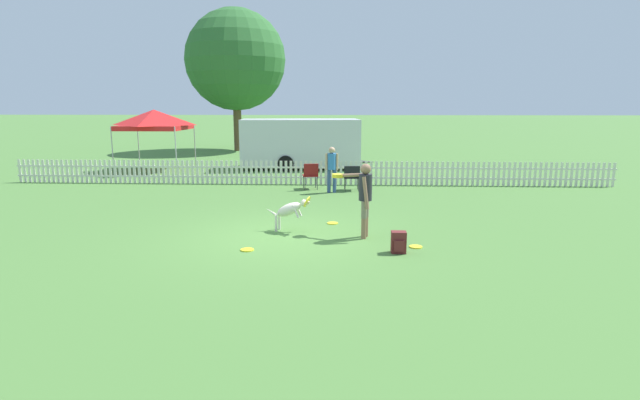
% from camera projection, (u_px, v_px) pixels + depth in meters
% --- Properties ---
extents(ground_plane, '(240.00, 240.00, 0.00)m').
position_uv_depth(ground_plane, '(285.00, 236.00, 10.87)').
color(ground_plane, '#4C7A38').
extents(handler_person, '(0.89, 0.85, 1.61)m').
position_uv_depth(handler_person, '(363.00, 191.00, 10.62)').
color(handler_person, '#8C664C').
rests_on(handler_person, ground_plane).
extents(leaping_dog, '(1.09, 0.48, 0.83)m').
position_uv_depth(leaping_dog, '(290.00, 209.00, 11.21)').
color(leaping_dog, beige).
rests_on(leaping_dog, ground_plane).
extents(frisbee_near_handler, '(0.26, 0.26, 0.02)m').
position_uv_depth(frisbee_near_handler, '(333.00, 223.00, 12.04)').
color(frisbee_near_handler, yellow).
rests_on(frisbee_near_handler, ground_plane).
extents(frisbee_near_dog, '(0.26, 0.26, 0.02)m').
position_uv_depth(frisbee_near_dog, '(416.00, 247.00, 10.05)').
color(frisbee_near_dog, yellow).
rests_on(frisbee_near_dog, ground_plane).
extents(frisbee_midfield, '(0.26, 0.26, 0.02)m').
position_uv_depth(frisbee_midfield, '(247.00, 250.00, 9.84)').
color(frisbee_midfield, yellow).
rests_on(frisbee_midfield, ground_plane).
extents(backpack_on_grass, '(0.29, 0.25, 0.42)m').
position_uv_depth(backpack_on_grass, '(399.00, 242.00, 9.64)').
color(backpack_on_grass, maroon).
rests_on(backpack_on_grass, ground_plane).
extents(picket_fence, '(21.46, 0.04, 0.85)m').
position_uv_depth(picket_fence, '(308.00, 173.00, 17.82)').
color(picket_fence, silver).
rests_on(picket_fence, ground_plane).
extents(folding_chair_blue_left, '(0.54, 0.55, 0.85)m').
position_uv_depth(folding_chair_blue_left, '(352.00, 176.00, 16.51)').
color(folding_chair_blue_left, '#333338').
rests_on(folding_chair_blue_left, ground_plane).
extents(folding_chair_center, '(0.58, 0.60, 0.89)m').
position_uv_depth(folding_chair_center, '(311.00, 174.00, 16.78)').
color(folding_chair_center, '#333338').
rests_on(folding_chair_center, ground_plane).
extents(canopy_tent_main, '(2.66, 2.66, 2.61)m').
position_uv_depth(canopy_tent_main, '(154.00, 120.00, 21.22)').
color(canopy_tent_main, '#B2B2B2').
rests_on(canopy_tent_main, ground_plane).
extents(spectator_standing, '(0.42, 0.27, 1.48)m').
position_uv_depth(spectator_standing, '(332.00, 166.00, 16.09)').
color(spectator_standing, '#334C7A').
rests_on(spectator_standing, ground_plane).
extents(equipment_trailer, '(6.06, 2.83, 2.18)m').
position_uv_depth(equipment_trailer, '(300.00, 142.00, 22.25)').
color(equipment_trailer, silver).
rests_on(equipment_trailer, ground_plane).
extents(tree_left_grove, '(6.00, 6.00, 8.43)m').
position_uv_depth(tree_left_grove, '(236.00, 60.00, 29.83)').
color(tree_left_grove, brown).
rests_on(tree_left_grove, ground_plane).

